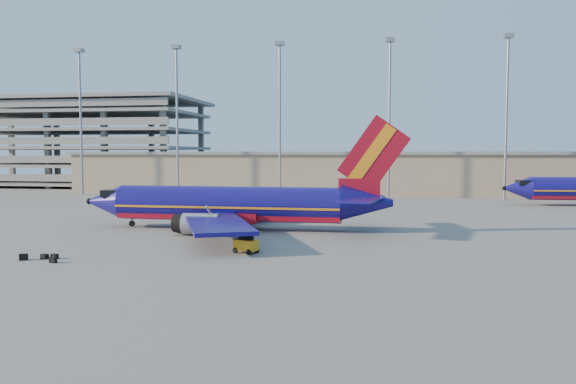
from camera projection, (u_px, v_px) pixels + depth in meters
The scene contains 7 objects.
ground at pixel (246, 232), 58.86m from camera, with size 220.00×220.00×0.00m, color slate.
terminal_building at pixel (363, 172), 113.90m from camera, with size 122.00×16.00×8.50m.
parking_garage at pixel (78, 139), 141.32m from camera, with size 62.00×32.00×21.40m.
light_mast_row at pixel (334, 102), 102.02m from camera, with size 101.60×1.60×28.65m.
aircraft_main at pixel (236, 205), 60.54m from camera, with size 35.86×34.53×12.15m.
baggage_tug at pixel (246, 244), 46.17m from camera, with size 2.21×1.83×1.37m.
luggage_pile at pixel (39, 257), 43.19m from camera, with size 3.49×1.94×0.50m.
Camera 1 is at (14.22, -56.84, 8.25)m, focal length 35.00 mm.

